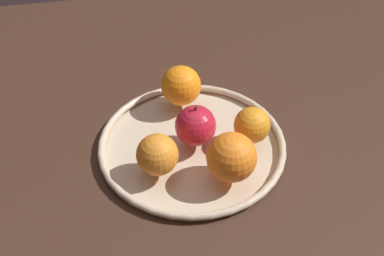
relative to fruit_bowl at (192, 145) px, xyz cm
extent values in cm
cube|color=#3E271C|center=(0.00, 0.00, -2.92)|extent=(113.20, 113.20, 4.00)
cylinder|color=beige|center=(0.00, 0.00, -0.62)|extent=(30.62, 30.62, 0.60)
torus|color=beige|center=(0.00, 0.00, 0.28)|extent=(31.90, 31.90, 1.20)
sphere|color=red|center=(0.17, -0.59, 4.32)|extent=(6.88, 6.88, 6.88)
cylinder|color=#593819|center=(0.17, -0.59, 7.96)|extent=(0.44, 0.44, 1.20)
sphere|color=orange|center=(-5.32, 6.48, 4.22)|extent=(6.67, 6.67, 6.67)
sphere|color=orange|center=(-8.53, -4.54, 4.81)|extent=(7.86, 7.86, 7.86)
sphere|color=orange|center=(10.70, -0.49, 4.52)|extent=(7.27, 7.27, 7.27)
sphere|color=orange|center=(-1.22, -9.90, 3.95)|extent=(6.14, 6.14, 6.14)
camera|label=1|loc=(-58.22, 10.92, 59.12)|focal=45.98mm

